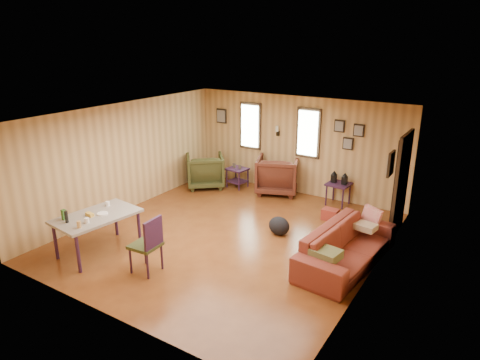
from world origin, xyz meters
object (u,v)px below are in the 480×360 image
object	(u,v)px
sofa	(347,240)
recliner_green	(205,169)
end_table	(237,174)
recliner_brown	(277,173)
dining_table	(96,219)
side_table	(339,182)

from	to	relation	value
sofa	recliner_green	xyz separation A→B (m)	(-4.45, 1.95, 0.02)
recliner_green	end_table	distance (m)	0.85
sofa	end_table	distance (m)	4.40
recliner_green	end_table	xyz separation A→B (m)	(0.74, 0.40, -0.12)
sofa	recliner_brown	bearing A→B (deg)	52.03
end_table	sofa	bearing A→B (deg)	-32.30
sofa	dining_table	world-z (taller)	dining_table
recliner_brown	side_table	distance (m)	1.58
end_table	dining_table	size ratio (longest dim) A/B	0.41
dining_table	sofa	bearing A→B (deg)	33.78
recliner_brown	side_table	bearing A→B (deg)	159.54
sofa	recliner_brown	distance (m)	3.68
recliner_brown	side_table	world-z (taller)	recliner_brown
side_table	end_table	bearing A→B (deg)	-175.30
end_table	recliner_brown	bearing A→B (deg)	10.23
side_table	dining_table	size ratio (longest dim) A/B	0.53
side_table	dining_table	world-z (taller)	dining_table
sofa	dining_table	size ratio (longest dim) A/B	1.51
sofa	dining_table	bearing A→B (deg)	122.40
sofa	dining_table	xyz separation A→B (m)	(-3.93, -1.98, 0.22)
recliner_green	side_table	bearing A→B (deg)	149.90
side_table	dining_table	bearing A→B (deg)	-122.04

